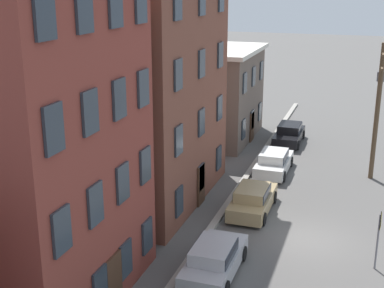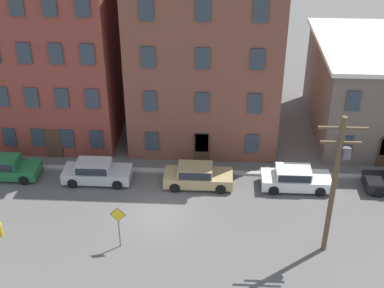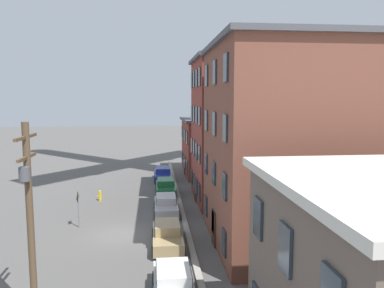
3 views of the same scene
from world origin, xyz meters
name	(u,v)px [view 1 (image 1 of 3)]	position (x,y,z in m)	size (l,w,h in m)	color
ground_plane	(306,239)	(0.00, 0.00, 0.00)	(200.00, 200.00, 0.00)	#565451
kerb_strip	(214,224)	(0.00, 4.50, 0.08)	(56.00, 0.36, 0.16)	#9E998E
apartment_far	(116,85)	(2.40, 10.74, 6.24)	(10.75, 10.00, 12.45)	brown
apartment_annex	(183,91)	(14.84, 11.44, 3.43)	(8.76, 11.39, 6.83)	#66564C
car_silver	(214,258)	(-4.38, 3.21, 0.75)	(4.40, 1.92, 1.43)	#B7B7BC
car_tan	(253,199)	(2.22, 3.08, 0.75)	(4.40, 1.92, 1.43)	tan
car_white	(274,161)	(8.45, 3.12, 0.75)	(4.40, 1.92, 1.43)	silver
car_black	(289,133)	(15.18, 3.20, 0.75)	(4.40, 1.92, 1.43)	black
caution_sign	(379,231)	(-1.75, -3.06, 1.74)	(0.88, 0.08, 2.63)	slate
utility_pole	(378,104)	(9.48, -2.68, 4.61)	(2.40, 0.44, 8.19)	brown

